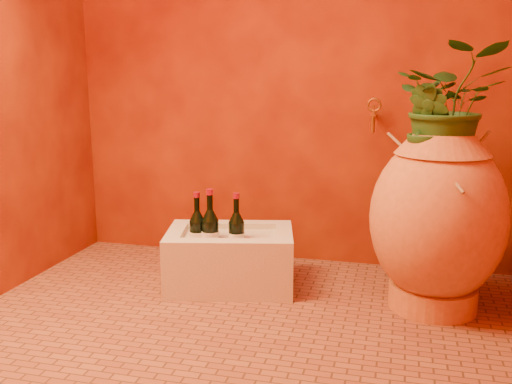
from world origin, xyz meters
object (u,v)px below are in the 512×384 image
(wall_tap, at_px, (374,113))
(amphora, at_px, (438,218))
(stone_basin, at_px, (230,260))
(wine_bottle_a, at_px, (236,236))
(wine_bottle_c, at_px, (210,234))
(wine_bottle_b, at_px, (197,234))

(wall_tap, bearing_deg, amphora, -54.73)
(amphora, xyz_separation_m, stone_basin, (-0.98, 0.03, -0.29))
(stone_basin, xyz_separation_m, wine_bottle_a, (0.05, -0.03, 0.14))
(wall_tap, bearing_deg, wine_bottle_c, -145.78)
(wine_bottle_a, distance_m, wine_bottle_c, 0.13)
(wine_bottle_a, bearing_deg, wine_bottle_c, -163.10)
(wine_bottle_b, distance_m, wine_bottle_c, 0.07)
(wine_bottle_a, height_order, wall_tap, wall_tap)
(amphora, distance_m, wine_bottle_a, 0.95)
(wine_bottle_c, bearing_deg, wine_bottle_b, 172.52)
(amphora, bearing_deg, wall_tap, 125.27)
(stone_basin, bearing_deg, wine_bottle_b, -157.23)
(wine_bottle_b, bearing_deg, stone_basin, 22.77)
(wine_bottle_b, bearing_deg, wall_tap, 31.34)
(stone_basin, bearing_deg, wall_tap, 33.08)
(stone_basin, bearing_deg, wine_bottle_c, -137.29)
(wine_bottle_a, relative_size, wine_bottle_b, 1.00)
(amphora, relative_size, wine_bottle_c, 2.44)
(stone_basin, height_order, wine_bottle_a, wine_bottle_a)
(wine_bottle_a, height_order, wine_bottle_b, same)
(wine_bottle_c, bearing_deg, stone_basin, 42.71)
(amphora, bearing_deg, wine_bottle_b, -178.24)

